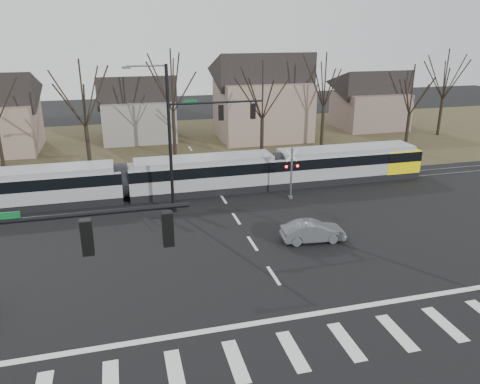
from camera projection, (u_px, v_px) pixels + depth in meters
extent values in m
plane|color=black|center=(287.00, 295.00, 23.00)|extent=(140.00, 140.00, 0.00)
cube|color=#38331E|center=(188.00, 144.00, 52.13)|extent=(140.00, 28.00, 0.01)
cube|color=silver|center=(111.00, 384.00, 17.34)|extent=(0.60, 2.60, 0.01)
cube|color=silver|center=(175.00, 372.00, 17.91)|extent=(0.60, 2.60, 0.01)
cube|color=silver|center=(236.00, 361.00, 18.49)|extent=(0.60, 2.60, 0.01)
cube|color=silver|center=(293.00, 351.00, 19.07)|extent=(0.60, 2.60, 0.01)
cube|color=silver|center=(346.00, 341.00, 19.64)|extent=(0.60, 2.60, 0.01)
cube|color=silver|center=(397.00, 332.00, 20.22)|extent=(0.60, 2.60, 0.01)
cube|color=silver|center=(445.00, 324.00, 20.79)|extent=(0.60, 2.60, 0.01)
cube|color=silver|center=(300.00, 316.00, 21.36)|extent=(28.00, 0.35, 0.01)
cube|color=silver|center=(274.00, 275.00, 24.82)|extent=(0.18, 2.00, 0.01)
cube|color=silver|center=(253.00, 243.00, 28.46)|extent=(0.18, 2.00, 0.01)
cube|color=silver|center=(236.00, 219.00, 32.10)|extent=(0.18, 2.00, 0.01)
cube|color=silver|center=(223.00, 199.00, 35.74)|extent=(0.18, 2.00, 0.01)
cube|color=silver|center=(213.00, 183.00, 39.38)|extent=(0.18, 2.00, 0.01)
cube|color=silver|center=(204.00, 170.00, 43.02)|extent=(0.18, 2.00, 0.01)
cube|color=silver|center=(197.00, 158.00, 46.67)|extent=(0.18, 2.00, 0.01)
cube|color=silver|center=(190.00, 149.00, 50.31)|extent=(0.18, 2.00, 0.01)
cube|color=#59595E|center=(220.00, 194.00, 36.73)|extent=(90.00, 0.12, 0.06)
cube|color=#59595E|center=(217.00, 188.00, 38.01)|extent=(90.00, 0.12, 0.06)
cube|color=gray|center=(32.00, 188.00, 33.78)|extent=(12.70, 2.74, 2.85)
cube|color=black|center=(30.00, 181.00, 33.59)|extent=(12.72, 2.77, 0.83)
cube|color=gray|center=(205.00, 175.00, 36.83)|extent=(11.72, 2.74, 2.85)
cube|color=black|center=(204.00, 168.00, 36.64)|extent=(11.74, 2.77, 0.83)
cube|color=gray|center=(346.00, 164.00, 39.76)|extent=(12.70, 2.74, 2.85)
cube|color=black|center=(346.00, 157.00, 39.57)|extent=(12.72, 2.77, 0.83)
cube|color=#FFED07|center=(396.00, 159.00, 40.88)|extent=(3.13, 2.79, 1.91)
imported|color=#575A5F|center=(313.00, 231.00, 28.61)|extent=(2.09, 4.14, 1.28)
cylinder|color=black|center=(72.00, 215.00, 12.87)|extent=(6.50, 0.14, 0.14)
cube|color=#0C5926|center=(2.00, 217.00, 12.40)|extent=(0.90, 0.03, 0.22)
cube|color=black|center=(87.00, 237.00, 13.19)|extent=(0.32, 0.32, 1.05)
sphere|color=#FF0C07|center=(86.00, 227.00, 13.08)|extent=(0.22, 0.22, 0.22)
cube|color=black|center=(168.00, 229.00, 13.73)|extent=(0.32, 0.32, 1.05)
sphere|color=#FF0C07|center=(167.00, 218.00, 13.62)|extent=(0.22, 0.22, 0.22)
cylinder|color=black|center=(170.00, 141.00, 31.70)|extent=(0.22, 0.22, 10.20)
cylinder|color=black|center=(173.00, 209.00, 33.37)|extent=(0.44, 0.44, 0.30)
cylinder|color=black|center=(216.00, 103.00, 31.64)|extent=(6.50, 0.14, 0.14)
cube|color=#0C5926|center=(190.00, 101.00, 31.17)|extent=(0.90, 0.03, 0.22)
cube|color=black|center=(221.00, 113.00, 31.95)|extent=(0.32, 0.32, 1.05)
sphere|color=#FF0C07|center=(221.00, 108.00, 31.84)|extent=(0.22, 0.22, 0.22)
cube|color=black|center=(253.00, 111.00, 32.50)|extent=(0.32, 0.32, 1.05)
sphere|color=#FF0C07|center=(253.00, 106.00, 32.39)|extent=(0.22, 0.22, 0.22)
cube|color=#59595B|center=(126.00, 68.00, 29.44)|extent=(0.55, 0.22, 0.14)
cylinder|color=#59595B|center=(291.00, 174.00, 35.18)|extent=(0.14, 0.14, 4.00)
cylinder|color=#59595B|center=(290.00, 197.00, 35.82)|extent=(0.36, 0.36, 0.20)
cube|color=silver|center=(292.00, 156.00, 34.71)|extent=(0.95, 0.04, 0.95)
cube|color=silver|center=(292.00, 156.00, 34.71)|extent=(0.95, 0.04, 0.95)
cube|color=black|center=(292.00, 166.00, 34.98)|extent=(1.00, 0.10, 0.12)
sphere|color=#FF0C07|center=(286.00, 167.00, 34.79)|extent=(0.18, 0.18, 0.18)
sphere|color=#FF0C07|center=(298.00, 166.00, 35.01)|extent=(0.18, 0.18, 0.18)
cube|color=gray|center=(138.00, 120.00, 53.82)|extent=(8.00, 7.00, 4.50)
cube|color=#826C5E|center=(262.00, 110.00, 54.11)|extent=(10.00, 8.00, 6.50)
cube|color=#6D5850|center=(369.00, 110.00, 59.87)|extent=(8.00, 7.00, 4.50)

